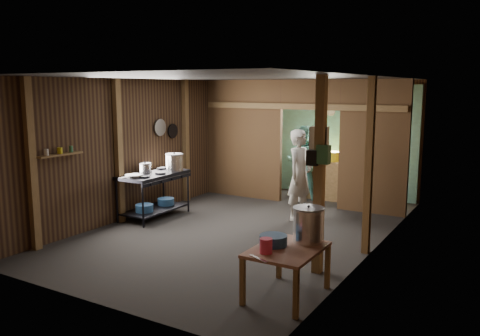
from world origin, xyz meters
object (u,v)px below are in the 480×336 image
Objects in this scene: pink_bucket at (266,246)px; cook at (300,175)px; gas_range at (154,195)px; stove_pot_large at (175,163)px; prep_table at (287,272)px; stock_pot at (308,225)px; yellow_tub at (333,156)px.

cook is (-1.15, 3.55, 0.16)m from pink_bucket.
gas_range reaches higher than pink_bucket.
pink_bucket is (3.41, -2.70, -0.32)m from stove_pot_large.
pink_bucket is at bearing -114.56° from prep_table.
stove_pot_large reaches higher than pink_bucket.
stock_pot is 5.03m from yellow_tub.
stove_pot_large is at bearing 145.70° from prep_table.
stove_pot_large reaches higher than yellow_tub.
stove_pot_large is at bearing -128.85° from yellow_tub.
stove_pot_large is 2.03× the size of pink_bucket.
stock_pot is at bearing 71.46° from prep_table.
stock_pot reaches higher than gas_range.
gas_range is 4.21m from prep_table.
gas_range is 3.21× the size of stock_pot.
gas_range is 2.78m from cook.
stove_pot_large is 4.21m from stock_pot.
stove_pot_large reaches higher than gas_range.
stock_pot is at bearing -73.34° from yellow_tub.
stove_pot_large is at bearing 141.65° from pink_bucket.
stove_pot_large reaches higher than stock_pot.
cook is (-1.40, 2.92, 0.04)m from stock_pot.
stove_pot_large is 0.78× the size of stock_pot.
stock_pot is (3.82, -1.65, 0.37)m from gas_range.
yellow_tub is at bearing 51.15° from stove_pot_large.
stove_pot_large is at bearing 120.71° from cook.
gas_range is at bearing 156.72° from stock_pot.
gas_range is 4.25m from pink_bucket.
gas_range reaches higher than prep_table.
prep_table is at bearing -75.58° from yellow_tub.
stock_pot is at bearing -23.28° from gas_range.
pink_bucket is at bearing -32.39° from gas_range.
cook reaches higher than gas_range.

